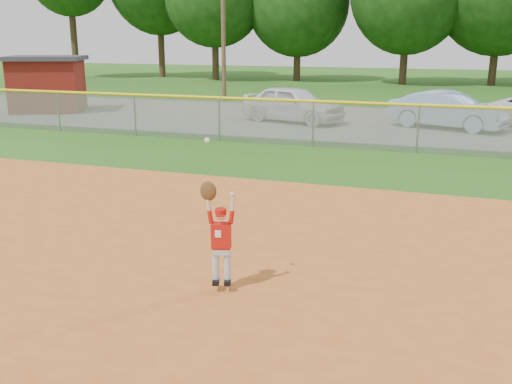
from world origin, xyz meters
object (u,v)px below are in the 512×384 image
at_px(ballplayer, 219,234).
at_px(car_blue, 448,110).
at_px(car_white_a, 293,104).
at_px(utility_shed, 47,84).

bearing_deg(ballplayer, car_blue, 80.47).
distance_m(car_white_a, utility_shed, 12.08).
xyz_separation_m(car_white_a, car_blue, (6.22, 0.22, -0.03)).
height_order(car_white_a, utility_shed, utility_shed).
bearing_deg(utility_shed, car_white_a, 2.03).
relative_size(utility_shed, ballplayer, 2.06).
xyz_separation_m(car_blue, ballplayer, (-2.79, -16.61, 0.13)).
xyz_separation_m(car_white_a, ballplayer, (3.43, -16.39, 0.10)).
relative_size(car_blue, ballplayer, 2.11).
bearing_deg(utility_shed, ballplayer, -45.87).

